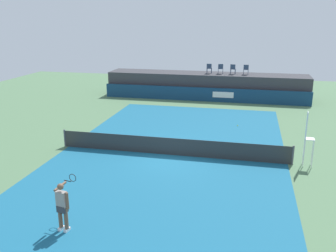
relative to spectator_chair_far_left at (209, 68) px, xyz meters
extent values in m
plane|color=#4C704C|center=(-0.22, -12.18, -2.69)|extent=(48.00, 48.00, 0.00)
cube|color=#16597A|center=(-0.22, -15.18, -2.69)|extent=(12.00, 22.00, 0.00)
cube|color=navy|center=(-0.22, -1.68, -2.09)|extent=(18.00, 0.20, 1.20)
cube|color=white|center=(1.46, -1.79, -2.03)|extent=(1.80, 0.02, 0.50)
cube|color=#38383D|center=(-0.22, 0.12, -1.59)|extent=(18.00, 2.80, 2.20)
cylinder|color=#2D3D56|center=(0.20, 0.28, -0.27)|extent=(0.04, 0.04, 0.44)
cylinder|color=#2D3D56|center=(-0.21, 0.27, -0.27)|extent=(0.04, 0.04, 0.44)
cylinder|color=#2D3D56|center=(0.20, -0.12, -0.27)|extent=(0.04, 0.04, 0.44)
cylinder|color=#2D3D56|center=(-0.20, -0.13, -0.27)|extent=(0.04, 0.04, 0.44)
cube|color=#2D3D56|center=(0.00, 0.08, -0.04)|extent=(0.45, 0.45, 0.03)
cube|color=#2D3D56|center=(0.00, -0.13, 0.19)|extent=(0.44, 0.03, 0.42)
cylinder|color=#2D3D56|center=(1.20, 0.32, -0.27)|extent=(0.04, 0.04, 0.44)
cylinder|color=#2D3D56|center=(0.79, 0.29, -0.27)|extent=(0.04, 0.04, 0.44)
cylinder|color=#2D3D56|center=(1.23, -0.08, -0.27)|extent=(0.04, 0.04, 0.44)
cylinder|color=#2D3D56|center=(0.83, -0.11, -0.27)|extent=(0.04, 0.04, 0.44)
cube|color=#2D3D56|center=(1.01, 0.11, -0.04)|extent=(0.47, 0.47, 0.03)
cube|color=#2D3D56|center=(1.03, -0.10, 0.19)|extent=(0.44, 0.06, 0.42)
cylinder|color=#2D3D56|center=(2.33, 0.27, -0.27)|extent=(0.04, 0.04, 0.44)
cylinder|color=#2D3D56|center=(1.93, 0.31, -0.27)|extent=(0.04, 0.04, 0.44)
cylinder|color=#2D3D56|center=(2.30, -0.13, -0.27)|extent=(0.04, 0.04, 0.44)
cylinder|color=#2D3D56|center=(1.90, -0.09, -0.27)|extent=(0.04, 0.04, 0.44)
cube|color=#2D3D56|center=(2.12, 0.09, -0.04)|extent=(0.48, 0.48, 0.03)
cube|color=#2D3D56|center=(2.10, -0.12, 0.19)|extent=(0.44, 0.06, 0.42)
cylinder|color=#2D3D56|center=(3.45, 0.27, -0.27)|extent=(0.04, 0.04, 0.44)
cylinder|color=#2D3D56|center=(3.04, 0.26, -0.27)|extent=(0.04, 0.04, 0.44)
cylinder|color=#2D3D56|center=(3.45, -0.14, -0.27)|extent=(0.04, 0.04, 0.44)
cylinder|color=#2D3D56|center=(3.05, -0.15, -0.27)|extent=(0.04, 0.04, 0.44)
cube|color=#2D3D56|center=(3.25, 0.06, -0.04)|extent=(0.45, 0.45, 0.03)
cube|color=#2D3D56|center=(3.25, -0.15, 0.19)|extent=(0.44, 0.04, 0.42)
cylinder|color=white|center=(6.87, -15.40, -1.99)|extent=(0.04, 0.04, 1.40)
cylinder|color=white|center=(6.90, -14.99, -1.99)|extent=(0.04, 0.04, 1.40)
cylinder|color=white|center=(6.47, -15.37, -1.99)|extent=(0.04, 0.04, 1.40)
cylinder|color=white|center=(6.49, -14.97, -1.99)|extent=(0.04, 0.04, 1.40)
cube|color=white|center=(6.68, -15.18, -1.28)|extent=(0.47, 0.47, 0.03)
cube|color=white|center=(6.47, -15.17, -0.60)|extent=(0.05, 0.44, 1.33)
cube|color=#2D2D2D|center=(-0.22, -15.18, -2.22)|extent=(12.40, 0.02, 0.95)
cylinder|color=#4C4C51|center=(-6.42, -15.18, -2.19)|extent=(0.10, 0.10, 1.00)
cylinder|color=#4C4C51|center=(5.98, -15.18, -2.19)|extent=(0.10, 0.10, 1.00)
cube|color=white|center=(-2.20, -23.14, -2.64)|extent=(0.16, 0.28, 0.10)
cylinder|color=brown|center=(-2.20, -23.14, -2.18)|extent=(0.14, 0.14, 0.82)
cube|color=white|center=(-2.44, -23.10, -2.64)|extent=(0.16, 0.28, 0.10)
cylinder|color=brown|center=(-2.44, -23.10, -2.18)|extent=(0.14, 0.14, 0.82)
cube|color=#333338|center=(-2.32, -23.12, -1.85)|extent=(0.37, 0.27, 0.24)
cube|color=gray|center=(-2.32, -23.12, -1.49)|extent=(0.39, 0.26, 0.56)
sphere|color=brown|center=(-2.32, -23.12, -1.03)|extent=(0.22, 0.22, 0.22)
cylinder|color=brown|center=(-2.08, -23.16, -1.51)|extent=(0.09, 0.09, 0.60)
cylinder|color=brown|center=(-2.51, -22.82, -1.19)|extent=(0.19, 0.61, 0.14)
cylinder|color=black|center=(-2.44, -22.40, -1.16)|extent=(0.30, 0.08, 0.03)
torus|color=black|center=(-2.39, -22.12, -1.16)|extent=(0.30, 0.08, 0.30)
sphere|color=#D8EA33|center=(3.04, -8.86, -2.66)|extent=(0.07, 0.07, 0.07)
camera|label=1|loc=(3.67, -33.32, 4.43)|focal=39.46mm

